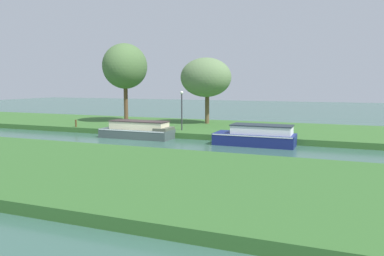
# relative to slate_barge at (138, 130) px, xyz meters

# --- Properties ---
(ground_plane) EXTENTS (120.00, 120.00, 0.00)m
(ground_plane) POSITION_rel_slate_barge_xyz_m (0.05, -1.20, -0.56)
(ground_plane) COLOR #355C4F
(riverbank_far) EXTENTS (72.00, 10.00, 0.40)m
(riverbank_far) POSITION_rel_slate_barge_xyz_m (0.05, 5.80, -0.36)
(riverbank_far) COLOR #36662B
(riverbank_far) RESTS_ON ground_plane
(riverbank_near) EXTENTS (72.00, 10.00, 0.40)m
(riverbank_near) POSITION_rel_slate_barge_xyz_m (0.05, -10.20, -0.36)
(riverbank_near) COLOR #33622A
(riverbank_near) RESTS_ON ground_plane
(slate_barge) EXTENTS (5.28, 1.84, 1.25)m
(slate_barge) POSITION_rel_slate_barge_xyz_m (0.00, 0.00, 0.00)
(slate_barge) COLOR #435050
(slate_barge) RESTS_ON ground_plane
(navy_narrowboat) EXTENTS (5.03, 2.04, 1.31)m
(navy_narrowboat) POSITION_rel_slate_barge_xyz_m (8.49, 0.00, 0.02)
(navy_narrowboat) COLOR navy
(navy_narrowboat) RESTS_ON ground_plane
(willow_tree_left) EXTENTS (3.71, 4.52, 6.97)m
(willow_tree_left) POSITION_rel_slate_barge_xyz_m (-4.55, 5.86, 4.80)
(willow_tree_left) COLOR brown
(willow_tree_left) RESTS_ON riverbank_far
(willow_tree_centre) EXTENTS (4.39, 3.73, 5.64)m
(willow_tree_centre) POSITION_rel_slate_barge_xyz_m (2.59, 7.10, 3.80)
(willow_tree_centre) COLOR brown
(willow_tree_centre) RESTS_ON riverbank_far
(lamp_post) EXTENTS (0.24, 0.24, 2.92)m
(lamp_post) POSITION_rel_slate_barge_xyz_m (2.40, 2.30, 1.68)
(lamp_post) COLOR #333338
(lamp_post) RESTS_ON riverbank_far
(mooring_post_near) EXTENTS (0.14, 0.14, 0.58)m
(mooring_post_near) POSITION_rel_slate_barge_xyz_m (-6.33, 1.15, 0.13)
(mooring_post_near) COLOR #503C1F
(mooring_post_near) RESTS_ON riverbank_far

